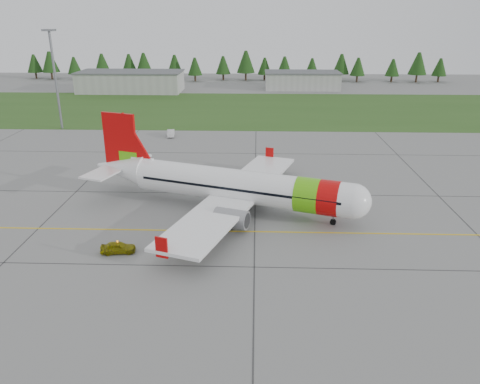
{
  "coord_description": "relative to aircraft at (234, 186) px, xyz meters",
  "views": [
    {
      "loc": [
        10.0,
        -40.14,
        23.15
      ],
      "look_at": [
        8.21,
        11.01,
        3.67
      ],
      "focal_mm": 35.0,
      "sensor_mm": 36.0,
      "label": 1
    }
  ],
  "objects": [
    {
      "name": "ground",
      "position": [
        -7.36,
        -14.3,
        -3.22
      ],
      "size": [
        320.0,
        320.0,
        0.0
      ],
      "primitive_type": "plane",
      "color": "gray",
      "rests_on": "ground"
    },
    {
      "name": "taxi_guideline",
      "position": [
        -7.36,
        -6.3,
        -3.21
      ],
      "size": [
        120.0,
        0.25,
        0.02
      ],
      "primitive_type": "cube",
      "color": "gold",
      "rests_on": "ground"
    },
    {
      "name": "hangar_east",
      "position": [
        17.64,
        103.7,
        -0.62
      ],
      "size": [
        24.0,
        12.0,
        5.2
      ],
      "primitive_type": "cube",
      "color": "#A8A8A3",
      "rests_on": "ground"
    },
    {
      "name": "follow_me_car",
      "position": [
        -11.48,
        -11.82,
        -1.44
      ],
      "size": [
        1.39,
        1.58,
        3.56
      ],
      "primitive_type": "imported",
      "rotation": [
        0.0,
        0.0,
        1.71
      ],
      "color": "yellow",
      "rests_on": "ground"
    },
    {
      "name": "floodlight_mast",
      "position": [
        -39.36,
        43.7,
        6.78
      ],
      "size": [
        0.5,
        0.5,
        20.0
      ],
      "primitive_type": "cylinder",
      "color": "slate",
      "rests_on": "ground"
    },
    {
      "name": "grass_strip",
      "position": [
        -7.36,
        67.7,
        -3.21
      ],
      "size": [
        320.0,
        50.0,
        0.03
      ],
      "primitive_type": "cube",
      "color": "#30561E",
      "rests_on": "ground"
    },
    {
      "name": "treeline",
      "position": [
        -7.36,
        123.7,
        1.78
      ],
      "size": [
        160.0,
        8.0,
        10.0
      ],
      "primitive_type": null,
      "color": "#1C3F14",
      "rests_on": "ground"
    },
    {
      "name": "hangar_west",
      "position": [
        -37.36,
        95.7,
        -0.22
      ],
      "size": [
        32.0,
        14.0,
        6.0
      ],
      "primitive_type": "cube",
      "color": "#A8A8A3",
      "rests_on": "ground"
    },
    {
      "name": "aircraft",
      "position": [
        0.0,
        0.0,
        0.0
      ],
      "size": [
        35.63,
        33.79,
        11.18
      ],
      "rotation": [
        0.0,
        0.0,
        -0.33
      ],
      "color": "white",
      "rests_on": "ground"
    },
    {
      "name": "service_van",
      "position": [
        -14.61,
        37.54,
        -1.21
      ],
      "size": [
        1.57,
        1.51,
        4.03
      ],
      "primitive_type": "imported",
      "rotation": [
        0.0,
        0.0,
        0.14
      ],
      "color": "silver",
      "rests_on": "ground"
    }
  ]
}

